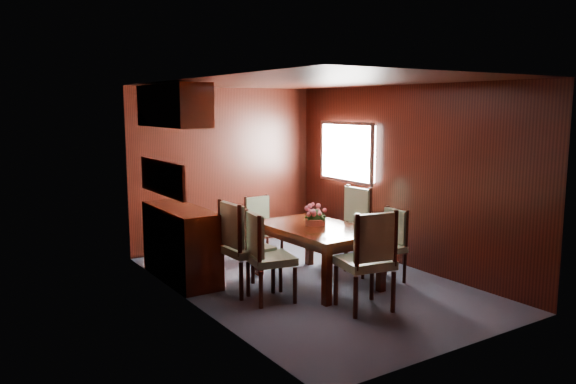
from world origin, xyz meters
TOP-DOWN VIEW (x-y plane):
  - ground at (0.00, 0.00)m, footprint 4.50×4.50m
  - room_shell at (-0.10, 0.33)m, footprint 3.06×4.52m
  - sideboard at (-1.25, 1.00)m, footprint 0.48×1.40m
  - dining_table at (0.07, -0.04)m, footprint 0.98×1.52m
  - chair_left_near at (-0.80, -0.24)m, footprint 0.53×0.55m
  - chair_left_far at (-0.88, 0.13)m, footprint 0.51×0.53m
  - chair_right_near at (0.85, -0.44)m, footprint 0.44×0.46m
  - chair_right_far at (0.94, 0.38)m, footprint 0.51×0.53m
  - chair_head at (-0.06, -1.11)m, footprint 0.59×0.57m
  - chair_foot at (0.06, 1.29)m, footprint 0.45×0.43m
  - flower_centerpiece at (0.11, 0.05)m, footprint 0.27×0.27m

SIDE VIEW (x-z plane):
  - ground at x=0.00m, z-range 0.00..0.00m
  - sideboard at x=-1.25m, z-range 0.00..0.90m
  - chair_foot at x=0.06m, z-range 0.05..0.93m
  - chair_right_near at x=0.85m, z-range 0.05..0.94m
  - chair_left_near at x=-0.80m, z-range 0.06..1.06m
  - chair_right_far at x=0.94m, z-range 0.06..1.11m
  - chair_left_far at x=-0.88m, z-range 0.06..1.13m
  - dining_table at x=0.07m, z-range 0.25..0.95m
  - chair_head at x=-0.06m, z-range 0.06..1.14m
  - flower_centerpiece at x=0.11m, z-range 0.69..0.96m
  - room_shell at x=-0.10m, z-range 0.43..2.84m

